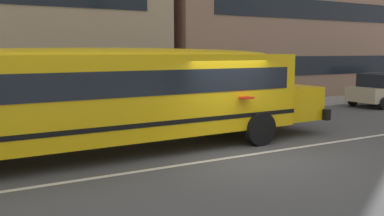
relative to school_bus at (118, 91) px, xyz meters
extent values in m
plane|color=#4C4C4F|center=(2.82, -1.90, -1.69)|extent=(400.00, 400.00, 0.00)
cube|color=gray|center=(2.82, 5.64, -1.68)|extent=(120.00, 3.00, 0.01)
cube|color=silver|center=(2.82, -1.90, -1.69)|extent=(110.00, 0.16, 0.01)
cube|color=yellow|center=(-0.25, -0.01, -0.11)|extent=(10.92, 2.74, 2.17)
cube|color=yellow|center=(5.98, 0.15, -0.65)|extent=(1.63, 2.11, 1.09)
cube|color=black|center=(6.77, 0.17, -1.02)|extent=(0.26, 2.47, 0.36)
cube|color=black|center=(-0.25, -0.01, 0.28)|extent=(10.27, 2.76, 0.63)
cube|color=black|center=(-0.25, -0.01, -0.75)|extent=(10.94, 2.77, 0.12)
ellipsoid|color=yellow|center=(-0.25, -0.01, 0.98)|extent=(10.48, 2.53, 0.36)
cylinder|color=red|center=(3.26, -1.33, -0.22)|extent=(0.45, 0.45, 0.03)
cylinder|color=black|center=(3.85, 1.33, -1.20)|extent=(0.99, 0.30, 0.99)
cylinder|color=black|center=(3.91, -1.14, -1.20)|extent=(0.99, 0.30, 0.99)
cube|color=black|center=(14.70, 2.75, -0.37)|extent=(2.25, 1.63, 0.64)
cylinder|color=black|center=(13.53, 3.57, -1.39)|extent=(0.61, 0.20, 0.60)
cylinder|color=black|center=(13.58, 1.87, -1.39)|extent=(0.61, 0.20, 0.60)
cube|color=black|center=(15.79, 7.12, 0.23)|extent=(16.75, 0.04, 1.10)
cube|color=black|center=(15.79, 7.12, 3.43)|extent=(16.75, 0.04, 1.10)
camera|label=1|loc=(-3.44, -10.44, 1.06)|focal=37.89mm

